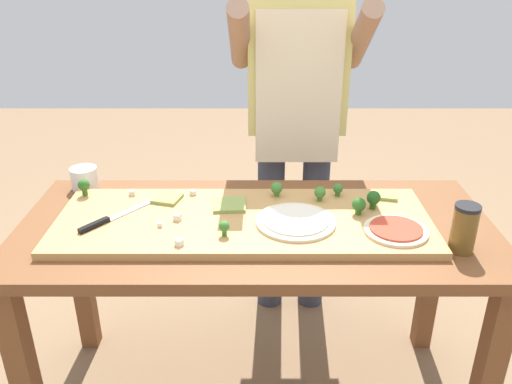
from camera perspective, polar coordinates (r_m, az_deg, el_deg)
name	(u,v)px	position (r m, az deg, el deg)	size (l,w,h in m)	color
prep_table	(259,252)	(1.81, 0.35, -6.51)	(1.58, 0.70, 0.77)	brown
cutting_board	(247,221)	(1.74, -1.00, -3.17)	(1.23, 0.45, 0.03)	tan
chefs_knife	(111,219)	(1.78, -15.41, -2.86)	(0.21, 0.25, 0.02)	#B7BABF
pizza_whole_tomato_red	(399,230)	(1.70, 15.29, -4.03)	(0.20, 0.20, 0.02)	beige
pizza_whole_white_garlic	(299,221)	(1.70, 4.69, -3.17)	(0.26, 0.26, 0.02)	beige
pizza_slice_far_left	(233,205)	(1.81, -2.53, -1.38)	(0.11, 0.11, 0.01)	#899E4C
pizza_slice_near_left	(391,196)	(1.93, 14.40, -0.40)	(0.07, 0.07, 0.01)	#899E4C
pizza_slice_center	(171,198)	(1.88, -9.25, -0.67)	(0.09, 0.09, 0.01)	#899E4C
broccoli_floret_front_mid	(228,227)	(1.62, -3.10, -3.80)	(0.03, 0.03, 0.05)	#3F7220
broccoli_floret_front_right	(362,205)	(1.77, 11.46, -1.43)	(0.05, 0.05, 0.06)	#366618
broccoli_floret_back_right	(323,193)	(1.85, 7.31, -0.08)	(0.04, 0.04, 0.05)	#487A23
broccoli_floret_back_mid	(377,199)	(1.82, 12.99, -0.71)	(0.05, 0.05, 0.06)	#2C5915
broccoli_floret_front_left	(87,185)	(1.97, -17.82, 0.70)	(0.04, 0.04, 0.06)	#366618
broccoli_floret_center_left	(280,188)	(1.87, 2.61, 0.41)	(0.04, 0.04, 0.05)	#487A23
broccoli_floret_back_left	(341,189)	(1.89, 9.22, 0.32)	(0.04, 0.04, 0.05)	#3F7220
cheese_crumble_a	(135,192)	(1.94, -12.96, -0.05)	(0.02, 0.02, 0.02)	silver
cheese_crumble_b	(183,242)	(1.59, -7.96, -5.43)	(0.02, 0.02, 0.02)	white
cheese_crumble_c	(181,217)	(1.73, -8.17, -2.70)	(0.02, 0.02, 0.02)	silver
cheese_crumble_d	(163,224)	(1.71, -10.02, -3.44)	(0.02, 0.02, 0.02)	white
cheese_crumble_e	(196,192)	(1.90, -6.51, -0.05)	(0.02, 0.02, 0.02)	silver
flour_cup	(88,179)	(2.09, -17.76, 1.35)	(0.10, 0.10, 0.08)	white
sauce_jar	(468,229)	(1.69, 22.00, -3.72)	(0.08, 0.08, 0.15)	brown
cook_center	(299,107)	(2.23, 4.74, 9.22)	(0.54, 0.39, 1.67)	#333847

